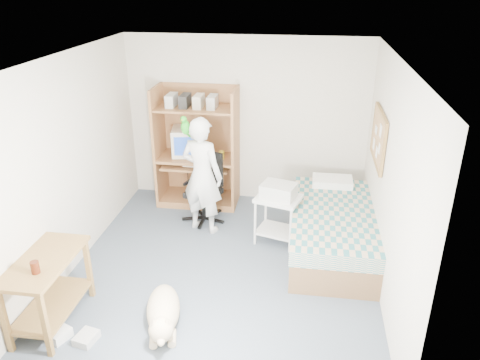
{
  "coord_description": "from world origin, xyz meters",
  "views": [
    {
      "loc": [
        0.89,
        -4.7,
        3.29
      ],
      "look_at": [
        0.16,
        0.28,
        1.05
      ],
      "focal_mm": 35.0,
      "sensor_mm": 36.0,
      "label": 1
    }
  ],
  "objects_px": {
    "computer_hutch": "(198,152)",
    "side_desk": "(48,281)",
    "bed": "(332,229)",
    "person": "(202,176)",
    "dog": "(163,312)",
    "printer_cart": "(278,212)",
    "office_chair": "(206,197)"
  },
  "relations": [
    {
      "from": "person",
      "to": "computer_hutch",
      "type": "bearing_deg",
      "value": -54.46
    },
    {
      "from": "person",
      "to": "dog",
      "type": "xyz_separation_m",
      "value": [
        0.02,
        -1.99,
        -0.64
      ]
    },
    {
      "from": "computer_hutch",
      "to": "side_desk",
      "type": "height_order",
      "value": "computer_hutch"
    },
    {
      "from": "bed",
      "to": "side_desk",
      "type": "distance_m",
      "value": 3.39
    },
    {
      "from": "bed",
      "to": "dog",
      "type": "relative_size",
      "value": 1.96
    },
    {
      "from": "computer_hutch",
      "to": "office_chair",
      "type": "distance_m",
      "value": 0.76
    },
    {
      "from": "office_chair",
      "to": "printer_cart",
      "type": "distance_m",
      "value": 1.18
    },
    {
      "from": "computer_hutch",
      "to": "dog",
      "type": "height_order",
      "value": "computer_hutch"
    },
    {
      "from": "side_desk",
      "to": "printer_cart",
      "type": "distance_m",
      "value": 2.86
    },
    {
      "from": "person",
      "to": "dog",
      "type": "bearing_deg",
      "value": 109.49
    },
    {
      "from": "office_chair",
      "to": "person",
      "type": "bearing_deg",
      "value": -64.93
    },
    {
      "from": "printer_cart",
      "to": "computer_hutch",
      "type": "bearing_deg",
      "value": 157.21
    },
    {
      "from": "bed",
      "to": "person",
      "type": "height_order",
      "value": "person"
    },
    {
      "from": "computer_hutch",
      "to": "person",
      "type": "bearing_deg",
      "value": -73.3
    },
    {
      "from": "office_chair",
      "to": "printer_cart",
      "type": "bearing_deg",
      "value": -5.72
    },
    {
      "from": "bed",
      "to": "person",
      "type": "bearing_deg",
      "value": 171.22
    },
    {
      "from": "bed",
      "to": "printer_cart",
      "type": "bearing_deg",
      "value": 173.49
    },
    {
      "from": "dog",
      "to": "printer_cart",
      "type": "height_order",
      "value": "printer_cart"
    },
    {
      "from": "dog",
      "to": "bed",
      "type": "bearing_deg",
      "value": 30.25
    },
    {
      "from": "dog",
      "to": "person",
      "type": "bearing_deg",
      "value": 75.96
    },
    {
      "from": "computer_hutch",
      "to": "person",
      "type": "height_order",
      "value": "computer_hutch"
    },
    {
      "from": "dog",
      "to": "printer_cart",
      "type": "distance_m",
      "value": 2.08
    },
    {
      "from": "bed",
      "to": "person",
      "type": "relative_size",
      "value": 1.25
    },
    {
      "from": "computer_hutch",
      "to": "bed",
      "type": "bearing_deg",
      "value": -29.29
    },
    {
      "from": "side_desk",
      "to": "bed",
      "type": "bearing_deg",
      "value": 32.5
    },
    {
      "from": "person",
      "to": "dog",
      "type": "distance_m",
      "value": 2.09
    },
    {
      "from": "office_chair",
      "to": "person",
      "type": "distance_m",
      "value": 0.55
    },
    {
      "from": "computer_hutch",
      "to": "printer_cart",
      "type": "distance_m",
      "value": 1.7
    },
    {
      "from": "side_desk",
      "to": "office_chair",
      "type": "height_order",
      "value": "office_chair"
    },
    {
      "from": "bed",
      "to": "printer_cart",
      "type": "relative_size",
      "value": 3.07
    },
    {
      "from": "bed",
      "to": "office_chair",
      "type": "bearing_deg",
      "value": 162.22
    },
    {
      "from": "bed",
      "to": "person",
      "type": "xyz_separation_m",
      "value": [
        -1.74,
        0.27,
        0.52
      ]
    }
  ]
}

